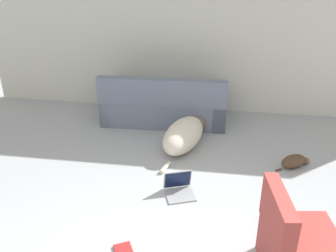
# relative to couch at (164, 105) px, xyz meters

# --- Properties ---
(wall_back) EXTENTS (7.33, 0.06, 2.79)m
(wall_back) POSITION_rel_couch_xyz_m (0.53, 0.58, 1.13)
(wall_back) COLOR beige
(wall_back) RESTS_ON ground_plane
(couch) EXTENTS (1.97, 0.94, 0.82)m
(couch) POSITION_rel_couch_xyz_m (0.00, 0.00, 0.00)
(couch) COLOR slate
(couch) RESTS_ON ground_plane
(dog) EXTENTS (0.70, 1.42, 0.41)m
(dog) POSITION_rel_couch_xyz_m (0.42, -0.82, -0.06)
(dog) COLOR beige
(dog) RESTS_ON ground_plane
(cat) EXTENTS (0.48, 0.34, 0.18)m
(cat) POSITION_rel_couch_xyz_m (1.87, -1.16, -0.18)
(cat) COLOR #473323
(cat) RESTS_ON ground_plane
(laptop_open) EXTENTS (0.41, 0.41, 0.26)m
(laptop_open) POSITION_rel_couch_xyz_m (0.47, -1.92, -0.18)
(laptop_open) COLOR gray
(laptop_open) RESTS_ON ground_plane
(book_red) EXTENTS (0.21, 0.21, 0.02)m
(book_red) POSITION_rel_couch_xyz_m (0.07, -2.91, -0.25)
(book_red) COLOR maroon
(book_red) RESTS_ON ground_plane
(side_chair) EXTENTS (0.69, 0.73, 0.84)m
(side_chair) POSITION_rel_couch_xyz_m (1.60, -2.97, 0.02)
(side_chair) COLOR #993833
(side_chair) RESTS_ON ground_plane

